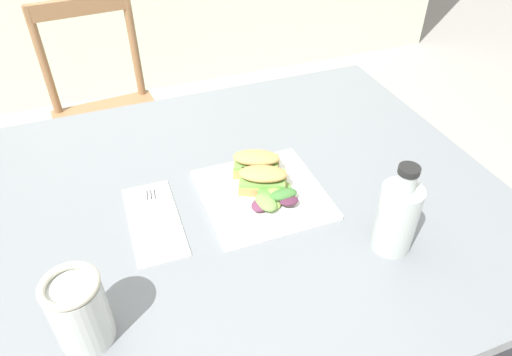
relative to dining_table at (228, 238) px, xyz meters
name	(u,v)px	position (x,y,z in m)	size (l,w,h in m)	color
dining_table	(228,238)	(0.00, 0.00, 0.00)	(1.21, 0.96, 0.74)	slate
chair_wooden_far	(109,118)	(-0.19, 0.93, -0.17)	(0.44, 0.44, 0.87)	#8E6642
plate_lunch	(263,194)	(0.08, -0.02, 0.13)	(0.26, 0.26, 0.01)	white
sandwich_half_front	(263,179)	(0.08, -0.01, 0.16)	(0.12, 0.10, 0.06)	tan
sandwich_half_back	(256,163)	(0.09, 0.05, 0.16)	(0.12, 0.10, 0.06)	tan
salad_mixed_greens	(274,198)	(0.09, -0.06, 0.15)	(0.12, 0.09, 0.03)	#84A84C
napkin_folded	(154,221)	(-0.16, -0.01, 0.12)	(0.10, 0.23, 0.00)	silver
fork_on_napkin	(153,214)	(-0.15, 0.01, 0.13)	(0.04, 0.19, 0.00)	silver
bottle_cold_brew	(396,220)	(0.26, -0.24, 0.19)	(0.08, 0.08, 0.19)	black
mason_jar_iced_tea	(80,313)	(-0.30, -0.23, 0.18)	(0.09, 0.09, 0.13)	#995623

